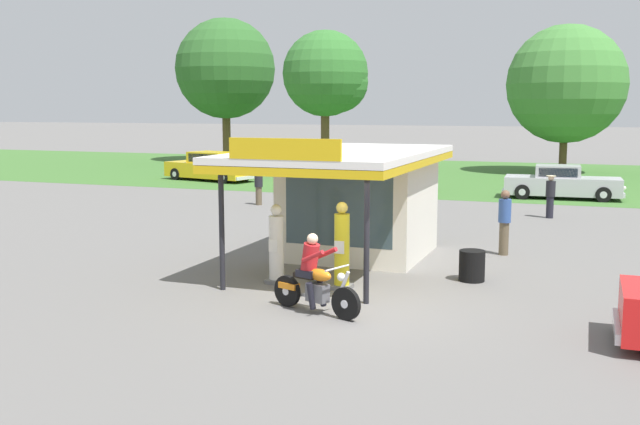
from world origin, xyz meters
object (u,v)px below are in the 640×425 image
(bystander_standing_back_lot, at_px, (504,221))
(bystander_strolling_foreground, at_px, (550,195))
(spare_tire_stack, at_px, (472,266))
(gas_pump_nearside, at_px, (276,247))
(parked_car_back_row_centre, at_px, (210,167))
(parked_car_back_row_far_right, at_px, (377,177))
(parked_car_back_row_far_left, at_px, (562,184))
(gas_pump_offside, at_px, (342,249))
(bystander_leaning_by_kiosk, at_px, (259,186))
(motorcycle_with_rider, at_px, (314,280))

(bystander_standing_back_lot, distance_m, bystander_strolling_foreground, 7.58)
(bystander_strolling_foreground, height_order, spare_tire_stack, bystander_strolling_foreground)
(gas_pump_nearside, relative_size, parked_car_back_row_centre, 0.32)
(parked_car_back_row_far_right, xyz_separation_m, bystander_strolling_foreground, (8.44, -6.52, 0.16))
(parked_car_back_row_far_right, height_order, parked_car_back_row_centre, parked_car_back_row_centre)
(parked_car_back_row_far_left, xyz_separation_m, bystander_standing_back_lot, (-0.89, -13.79, 0.28))
(gas_pump_offside, xyz_separation_m, spare_tire_stack, (2.59, 1.79, -0.53))
(bystander_standing_back_lot, bearing_deg, bystander_leaning_by_kiosk, 146.41)
(gas_pump_nearside, xyz_separation_m, parked_car_back_row_far_right, (-3.18, 19.25, -0.16))
(gas_pump_nearside, distance_m, parked_car_back_row_far_left, 19.73)
(bystander_leaning_by_kiosk, height_order, spare_tire_stack, bystander_leaning_by_kiosk)
(bystander_leaning_by_kiosk, bearing_deg, bystander_standing_back_lot, -33.59)
(parked_car_back_row_far_left, relative_size, parked_car_back_row_far_right, 0.91)
(gas_pump_offside, distance_m, parked_car_back_row_far_right, 19.83)
(motorcycle_with_rider, height_order, parked_car_back_row_far_right, motorcycle_with_rider)
(bystander_standing_back_lot, height_order, spare_tire_stack, bystander_standing_back_lot)
(bystander_leaning_by_kiosk, bearing_deg, gas_pump_offside, -57.54)
(parked_car_back_row_far_left, xyz_separation_m, parked_car_back_row_centre, (-18.56, 1.79, 0.06))
(parked_car_back_row_far_left, xyz_separation_m, parked_car_back_row_far_right, (-8.56, 0.27, 0.00))
(gas_pump_nearside, bearing_deg, bystander_leaning_by_kiosk, 116.92)
(bystander_leaning_by_kiosk, bearing_deg, parked_car_back_row_far_right, 66.02)
(gas_pump_nearside, height_order, gas_pump_offside, gas_pump_offside)
(parked_car_back_row_centre, bearing_deg, gas_pump_nearside, -57.61)
(bystander_leaning_by_kiosk, xyz_separation_m, bystander_standing_back_lot, (10.75, -7.14, 0.18))
(parked_car_back_row_centre, distance_m, spare_tire_stack, 25.71)
(motorcycle_with_rider, xyz_separation_m, parked_car_back_row_centre, (-14.87, 22.77, 0.08))
(gas_pump_offside, distance_m, parked_car_back_row_centre, 25.47)
(motorcycle_with_rider, distance_m, parked_car_back_row_centre, 27.19)
(motorcycle_with_rider, height_order, bystander_strolling_foreground, motorcycle_with_rider)
(gas_pump_nearside, relative_size, gas_pump_offside, 0.94)
(parked_car_back_row_far_left, height_order, parked_car_back_row_centre, parked_car_back_row_centre)
(parked_car_back_row_far_left, bearing_deg, bystander_standing_back_lot, -93.69)
(gas_pump_nearside, relative_size, motorcycle_with_rider, 0.89)
(parked_car_back_row_centre, bearing_deg, bystander_standing_back_lot, -41.41)
(bystander_standing_back_lot, bearing_deg, gas_pump_offside, -119.37)
(gas_pump_nearside, height_order, parked_car_back_row_centre, gas_pump_nearside)
(bystander_leaning_by_kiosk, relative_size, spare_tire_stack, 2.06)
(spare_tire_stack, bearing_deg, bystander_strolling_foreground, 84.29)
(parked_car_back_row_far_left, xyz_separation_m, bystander_strolling_foreground, (-0.12, -6.25, 0.17))
(gas_pump_nearside, distance_m, parked_car_back_row_centre, 24.59)
(parked_car_back_row_far_left, relative_size, bystander_standing_back_lot, 2.91)
(motorcycle_with_rider, distance_m, parked_car_back_row_far_right, 21.81)
(gas_pump_offside, relative_size, spare_tire_stack, 2.72)
(gas_pump_offside, relative_size, bystander_leaning_by_kiosk, 1.32)
(parked_car_back_row_centre, xyz_separation_m, bystander_standing_back_lot, (17.67, -15.58, 0.22))
(bystander_standing_back_lot, bearing_deg, parked_car_back_row_far_right, 118.62)
(parked_car_back_row_centre, relative_size, spare_tire_stack, 7.91)
(gas_pump_offside, distance_m, bystander_leaning_by_kiosk, 14.61)
(gas_pump_nearside, distance_m, spare_tire_stack, 4.56)
(motorcycle_with_rider, relative_size, parked_car_back_row_far_right, 0.36)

